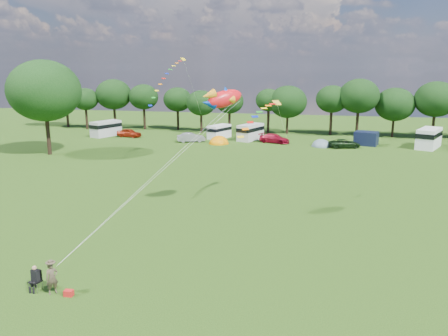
% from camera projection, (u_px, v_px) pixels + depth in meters
% --- Properties ---
extents(ground_plane, '(180.00, 180.00, 0.00)m').
position_uv_depth(ground_plane, '(199.00, 251.00, 29.71)').
color(ground_plane, black).
rests_on(ground_plane, ground).
extents(tree_line, '(102.98, 10.98, 10.27)m').
position_uv_depth(tree_line, '(308.00, 100.00, 79.50)').
color(tree_line, black).
rests_on(tree_line, ground).
extents(big_tree, '(10.00, 10.00, 13.28)m').
position_uv_depth(big_tree, '(44.00, 91.00, 60.59)').
color(big_tree, black).
rests_on(big_tree, ground).
extents(car_a, '(4.73, 2.40, 1.51)m').
position_uv_depth(car_a, '(129.00, 133.00, 78.01)').
color(car_a, maroon).
rests_on(car_a, ground).
extents(car_b, '(4.61, 3.16, 1.52)m').
position_uv_depth(car_b, '(191.00, 137.00, 72.87)').
color(car_b, gray).
rests_on(car_b, ground).
extents(car_c, '(5.34, 3.54, 1.48)m').
position_uv_depth(car_c, '(274.00, 138.00, 71.98)').
color(car_c, maroon).
rests_on(car_c, ground).
extents(car_d, '(5.31, 3.49, 1.33)m').
position_uv_depth(car_d, '(344.00, 143.00, 67.66)').
color(car_d, black).
rests_on(car_d, ground).
extents(campervan_a, '(4.29, 6.10, 2.75)m').
position_uv_depth(campervan_a, '(106.00, 128.00, 78.91)').
color(campervan_a, '#B6B6B8').
rests_on(campervan_a, ground).
extents(campervan_b, '(3.73, 5.18, 2.34)m').
position_uv_depth(campervan_b, '(219.00, 131.00, 76.64)').
color(campervan_b, white).
rests_on(campervan_b, ground).
extents(campervan_c, '(4.21, 6.02, 2.72)m').
position_uv_depth(campervan_c, '(250.00, 132.00, 74.70)').
color(campervan_c, silver).
rests_on(campervan_c, ground).
extents(campervan_d, '(4.94, 6.73, 3.04)m').
position_uv_depth(campervan_d, '(429.00, 138.00, 67.26)').
color(campervan_d, white).
rests_on(campervan_d, ground).
extents(tent_orange, '(3.26, 3.57, 2.55)m').
position_uv_depth(tent_orange, '(219.00, 144.00, 71.40)').
color(tent_orange, orange).
rests_on(tent_orange, ground).
extents(tent_greyblue, '(3.05, 3.34, 2.27)m').
position_uv_depth(tent_greyblue, '(321.00, 146.00, 68.90)').
color(tent_greyblue, slate).
rests_on(tent_greyblue, ground).
extents(awning_navy, '(4.10, 3.66, 2.16)m').
position_uv_depth(awning_navy, '(366.00, 138.00, 69.93)').
color(awning_navy, black).
rests_on(awning_navy, ground).
extents(kite_flyer, '(0.76, 0.79, 1.82)m').
position_uv_depth(kite_flyer, '(52.00, 278.00, 23.95)').
color(kite_flyer, '#4C402F').
rests_on(kite_flyer, ground).
extents(camp_chair, '(0.70, 0.71, 1.46)m').
position_uv_depth(camp_chair, '(36.00, 275.00, 24.37)').
color(camp_chair, '#99999E').
rests_on(camp_chair, ground).
extents(kite_bag, '(0.50, 0.35, 0.34)m').
position_uv_depth(kite_bag, '(69.00, 293.00, 23.83)').
color(kite_bag, red).
rests_on(kite_bag, ground).
extents(fish_kite, '(3.46, 3.33, 2.03)m').
position_uv_depth(fish_kite, '(222.00, 99.00, 34.70)').
color(fish_kite, red).
rests_on(fish_kite, ground).
extents(streamer_kite_a, '(3.30, 5.58, 5.75)m').
position_uv_depth(streamer_kite_a, '(170.00, 74.00, 54.06)').
color(streamer_kite_a, yellow).
rests_on(streamer_kite_a, ground).
extents(streamer_kite_c, '(3.26, 5.02, 2.84)m').
position_uv_depth(streamer_kite_c, '(263.00, 113.00, 38.01)').
color(streamer_kite_c, gold).
rests_on(streamer_kite_c, ground).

